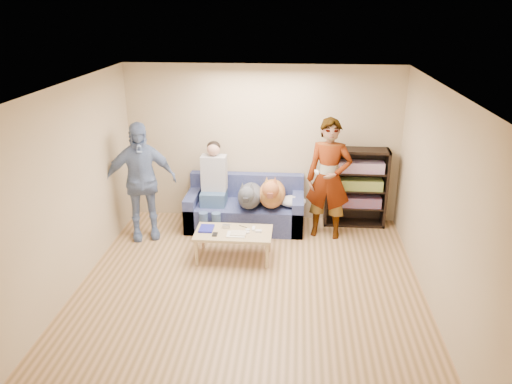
# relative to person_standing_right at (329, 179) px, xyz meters

# --- Properties ---
(ground) EXTENTS (5.00, 5.00, 0.00)m
(ground) POSITION_rel_person_standing_right_xyz_m (-1.07, -1.85, -0.95)
(ground) COLOR olive
(ground) RESTS_ON ground
(ceiling) EXTENTS (5.00, 5.00, 0.00)m
(ceiling) POSITION_rel_person_standing_right_xyz_m (-1.07, -1.85, 1.65)
(ceiling) COLOR white
(ceiling) RESTS_ON ground
(wall_back) EXTENTS (4.50, 0.00, 4.50)m
(wall_back) POSITION_rel_person_standing_right_xyz_m (-1.07, 0.65, 0.35)
(wall_back) COLOR tan
(wall_back) RESTS_ON ground
(wall_front) EXTENTS (4.50, 0.00, 4.50)m
(wall_front) POSITION_rel_person_standing_right_xyz_m (-1.07, -4.35, 0.35)
(wall_front) COLOR tan
(wall_front) RESTS_ON ground
(wall_left) EXTENTS (0.00, 5.00, 5.00)m
(wall_left) POSITION_rel_person_standing_right_xyz_m (-3.32, -1.85, 0.35)
(wall_left) COLOR tan
(wall_left) RESTS_ON ground
(wall_right) EXTENTS (0.00, 5.00, 5.00)m
(wall_right) POSITION_rel_person_standing_right_xyz_m (1.18, -1.85, 0.35)
(wall_right) COLOR tan
(wall_right) RESTS_ON ground
(blanket) EXTENTS (0.44, 0.37, 0.15)m
(blanket) POSITION_rel_person_standing_right_xyz_m (-0.55, 0.14, -0.44)
(blanket) COLOR #AAAAAF
(blanket) RESTS_ON sofa
(person_standing_right) EXTENTS (0.76, 0.57, 1.90)m
(person_standing_right) POSITION_rel_person_standing_right_xyz_m (0.00, 0.00, 0.00)
(person_standing_right) COLOR gray
(person_standing_right) RESTS_ON ground
(person_standing_left) EXTENTS (1.18, 0.80, 1.86)m
(person_standing_left) POSITION_rel_person_standing_right_xyz_m (-2.88, -0.29, -0.02)
(person_standing_left) COLOR #7997C2
(person_standing_left) RESTS_ON ground
(held_controller) EXTENTS (0.06, 0.13, 0.03)m
(held_controller) POSITION_rel_person_standing_right_xyz_m (-0.20, -0.20, 0.18)
(held_controller) COLOR white
(held_controller) RESTS_ON person_standing_right
(notebook_blue) EXTENTS (0.20, 0.26, 0.03)m
(notebook_blue) POSITION_rel_person_standing_right_xyz_m (-1.78, -0.84, -0.52)
(notebook_blue) COLOR #1B1E98
(notebook_blue) RESTS_ON coffee_table
(papers) EXTENTS (0.26, 0.20, 0.02)m
(papers) POSITION_rel_person_standing_right_xyz_m (-1.33, -0.99, -0.52)
(papers) COLOR white
(papers) RESTS_ON coffee_table
(magazine) EXTENTS (0.22, 0.17, 0.01)m
(magazine) POSITION_rel_person_standing_right_xyz_m (-1.30, -0.97, -0.51)
(magazine) COLOR beige
(magazine) RESTS_ON coffee_table
(camera_silver) EXTENTS (0.11, 0.06, 0.05)m
(camera_silver) POSITION_rel_person_standing_right_xyz_m (-1.50, -0.77, -0.50)
(camera_silver) COLOR #AAABAF
(camera_silver) RESTS_ON coffee_table
(controller_a) EXTENTS (0.04, 0.13, 0.03)m
(controller_a) POSITION_rel_person_standing_right_xyz_m (-1.10, -0.79, -0.51)
(controller_a) COLOR white
(controller_a) RESTS_ON coffee_table
(controller_b) EXTENTS (0.09, 0.06, 0.03)m
(controller_b) POSITION_rel_person_standing_right_xyz_m (-1.02, -0.87, -0.51)
(controller_b) COLOR silver
(controller_b) RESTS_ON coffee_table
(headphone_cup_a) EXTENTS (0.07, 0.07, 0.02)m
(headphone_cup_a) POSITION_rel_person_standing_right_xyz_m (-1.18, -0.91, -0.52)
(headphone_cup_a) COLOR silver
(headphone_cup_a) RESTS_ON coffee_table
(headphone_cup_b) EXTENTS (0.07, 0.07, 0.02)m
(headphone_cup_b) POSITION_rel_person_standing_right_xyz_m (-1.18, -0.83, -0.52)
(headphone_cup_b) COLOR silver
(headphone_cup_b) RESTS_ON coffee_table
(pen_orange) EXTENTS (0.13, 0.06, 0.01)m
(pen_orange) POSITION_rel_person_standing_right_xyz_m (-1.40, -1.05, -0.52)
(pen_orange) COLOR #E35520
(pen_orange) RESTS_ON coffee_table
(pen_black) EXTENTS (0.13, 0.08, 0.01)m
(pen_black) POSITION_rel_person_standing_right_xyz_m (-1.26, -0.71, -0.52)
(pen_black) COLOR black
(pen_black) RESTS_ON coffee_table
(wallet) EXTENTS (0.07, 0.12, 0.02)m
(wallet) POSITION_rel_person_standing_right_xyz_m (-1.63, -1.01, -0.52)
(wallet) COLOR black
(wallet) RESTS_ON coffee_table
(sofa) EXTENTS (1.90, 0.85, 0.82)m
(sofa) POSITION_rel_person_standing_right_xyz_m (-1.32, 0.25, -0.67)
(sofa) COLOR #515B93
(sofa) RESTS_ON ground
(person_seated) EXTENTS (0.40, 0.73, 1.47)m
(person_seated) POSITION_rel_person_standing_right_xyz_m (-1.82, 0.12, -0.18)
(person_seated) COLOR #3C5D84
(person_seated) RESTS_ON sofa
(dog_gray) EXTENTS (0.39, 1.24, 0.57)m
(dog_gray) POSITION_rel_person_standing_right_xyz_m (-1.23, 0.01, -0.32)
(dog_gray) COLOR #474850
(dog_gray) RESTS_ON sofa
(dog_tan) EXTENTS (0.43, 1.17, 0.62)m
(dog_tan) POSITION_rel_person_standing_right_xyz_m (-0.88, 0.10, -0.30)
(dog_tan) COLOR #BD6339
(dog_tan) RESTS_ON sofa
(coffee_table) EXTENTS (1.10, 0.60, 0.42)m
(coffee_table) POSITION_rel_person_standing_right_xyz_m (-1.38, -0.89, -0.57)
(coffee_table) COLOR tan
(coffee_table) RESTS_ON ground
(bookshelf) EXTENTS (1.00, 0.34, 1.30)m
(bookshelf) POSITION_rel_person_standing_right_xyz_m (0.48, 0.48, -0.27)
(bookshelf) COLOR black
(bookshelf) RESTS_ON ground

